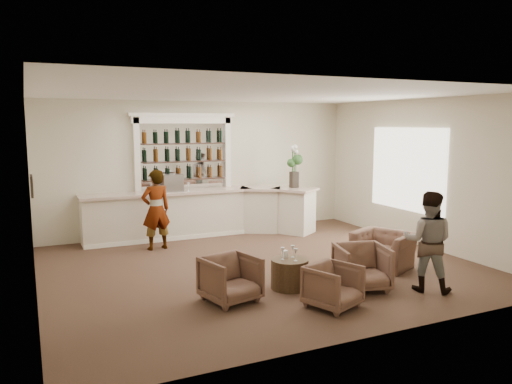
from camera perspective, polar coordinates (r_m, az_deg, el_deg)
ground at (r=9.78m, az=0.62°, el=-8.51°), size 8.00×8.00×0.00m
room_shell at (r=10.10m, az=-0.26°, el=5.49°), size 8.04×7.02×3.32m
bar_counter at (r=12.30m, az=-6.06°, el=-2.40°), size 5.72×1.80×1.14m
back_bar_alcove at (r=12.42m, az=-8.25°, el=4.44°), size 2.64×0.25×3.00m
cocktail_table at (r=8.51m, az=3.85°, el=-9.30°), size 0.63×0.63×0.50m
sommelier at (r=11.12m, az=-11.37°, el=-1.99°), size 0.69×0.50×1.77m
guest at (r=8.71m, az=19.06°, el=-5.35°), size 1.02×1.02×1.67m
armchair_left at (r=7.88m, az=-2.92°, el=-9.89°), size 0.93×0.95×0.72m
armchair_center at (r=7.72m, az=8.82°, el=-10.59°), size 0.92×0.93×0.66m
armchair_right at (r=8.60m, az=12.01°, el=-8.40°), size 0.99×1.01×0.75m
armchair_far at (r=10.00m, az=14.38°, el=-6.38°), size 1.28×1.34×0.68m
espresso_machine at (r=12.03m, az=-9.50°, el=1.03°), size 0.50×0.43×0.41m
flower_vase at (r=12.59m, az=4.39°, el=3.23°), size 0.28×0.28×1.07m
wine_glass_bar_left at (r=12.05m, az=-8.54°, el=0.57°), size 0.07×0.07×0.21m
wine_glass_bar_right at (r=12.04m, az=-7.74°, el=0.59°), size 0.07×0.07×0.21m
wine_glass_tbl_a at (r=8.39m, az=3.05°, el=-7.03°), size 0.07×0.07×0.21m
wine_glass_tbl_b at (r=8.53m, az=4.21°, el=-6.79°), size 0.07×0.07×0.21m
wine_glass_tbl_c at (r=8.33m, az=4.55°, el=-7.16°), size 0.07×0.07×0.21m
napkin_holder at (r=8.54m, az=3.30°, el=-7.08°), size 0.08×0.08×0.12m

